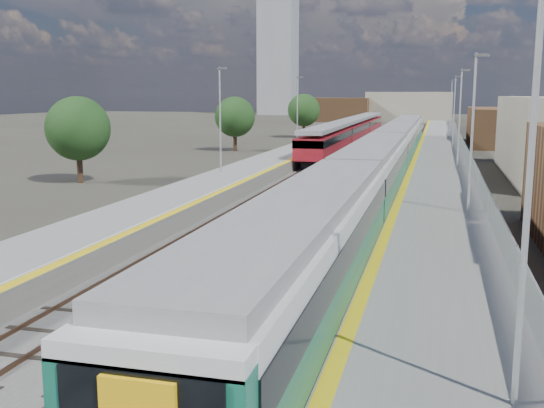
% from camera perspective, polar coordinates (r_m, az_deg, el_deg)
% --- Properties ---
extents(ground, '(320.00, 320.00, 0.00)m').
position_cam_1_polar(ground, '(60.25, 9.73, 3.39)').
color(ground, '#47443A').
rests_on(ground, ground).
extents(ballast_bed, '(10.50, 155.00, 0.06)m').
position_cam_1_polar(ballast_bed, '(62.95, 7.89, 3.74)').
color(ballast_bed, '#565451').
rests_on(ballast_bed, ground).
extents(tracks, '(8.96, 160.00, 0.17)m').
position_cam_1_polar(tracks, '(64.53, 8.60, 3.94)').
color(tracks, '#4C3323').
rests_on(tracks, ground).
extents(platform_right, '(4.70, 155.00, 8.52)m').
position_cam_1_polar(platform_right, '(62.46, 14.79, 3.92)').
color(platform_right, slate).
rests_on(platform_right, ground).
extents(platform_left, '(4.30, 155.00, 8.52)m').
position_cam_1_polar(platform_left, '(64.03, 1.83, 4.37)').
color(platform_left, slate).
rests_on(platform_left, ground).
extents(buildings, '(72.00, 185.50, 40.00)m').
position_cam_1_polar(buildings, '(150.12, 5.84, 11.38)').
color(buildings, brown).
rests_on(buildings, ground).
extents(green_train, '(2.91, 80.88, 3.20)m').
position_cam_1_polar(green_train, '(47.66, 10.32, 4.41)').
color(green_train, black).
rests_on(green_train, ground).
extents(red_train, '(2.71, 55.04, 3.42)m').
position_cam_1_polar(red_train, '(80.70, 7.12, 6.51)').
color(red_train, black).
rests_on(red_train, ground).
extents(tree_a, '(4.78, 4.78, 6.48)m').
position_cam_1_polar(tree_a, '(49.82, -17.00, 6.48)').
color(tree_a, '#382619').
rests_on(tree_a, ground).
extents(tree_b, '(4.66, 4.66, 6.32)m').
position_cam_1_polar(tree_b, '(74.51, -3.35, 7.80)').
color(tree_b, '#382619').
rests_on(tree_b, ground).
extents(tree_c, '(4.89, 4.89, 6.63)m').
position_cam_1_polar(tree_c, '(97.17, 2.87, 8.40)').
color(tree_c, '#382619').
rests_on(tree_c, ground).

